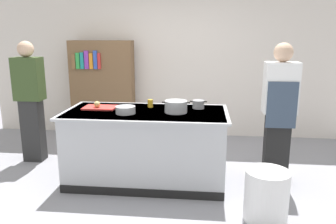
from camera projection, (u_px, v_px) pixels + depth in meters
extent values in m
plane|color=gray|center=(147.00, 180.00, 4.28)|extent=(10.00, 10.00, 0.00)
cube|color=silver|center=(165.00, 52.00, 5.96)|extent=(6.40, 0.12, 3.00)
cube|color=#B7BABF|center=(146.00, 146.00, 4.17)|extent=(1.90, 0.90, 0.90)
cube|color=#B7BABF|center=(146.00, 112.00, 4.07)|extent=(1.98, 0.98, 0.03)
cube|color=black|center=(140.00, 193.00, 3.82)|extent=(1.90, 0.01, 0.10)
cube|color=red|center=(100.00, 107.00, 4.23)|extent=(0.40, 0.28, 0.02)
sphere|color=tan|center=(97.00, 104.00, 4.18)|extent=(0.08, 0.08, 0.08)
cylinder|color=#B7BABF|center=(176.00, 107.00, 3.99)|extent=(0.27, 0.27, 0.14)
cube|color=black|center=(164.00, 102.00, 3.99)|extent=(0.04, 0.02, 0.01)
cube|color=black|center=(188.00, 103.00, 3.96)|extent=(0.04, 0.02, 0.01)
cylinder|color=#99999E|center=(198.00, 104.00, 4.21)|extent=(0.15, 0.15, 0.10)
cube|color=black|center=(191.00, 101.00, 4.21)|extent=(0.04, 0.02, 0.01)
cube|color=black|center=(206.00, 102.00, 4.19)|extent=(0.04, 0.02, 0.01)
cylinder|color=#B7BABF|center=(125.00, 110.00, 3.95)|extent=(0.23, 0.23, 0.09)
cylinder|color=yellow|center=(150.00, 103.00, 4.28)|extent=(0.07, 0.07, 0.10)
cylinder|color=white|center=(266.00, 196.00, 3.32)|extent=(0.43, 0.43, 0.52)
cube|color=black|center=(276.00, 149.00, 4.09)|extent=(0.28, 0.20, 0.90)
cube|color=white|center=(281.00, 88.00, 3.91)|extent=(0.38, 0.24, 0.60)
sphere|color=#D3AA8C|center=(284.00, 52.00, 3.82)|extent=(0.22, 0.22, 0.22)
cube|color=#38475B|center=(282.00, 105.00, 3.83)|extent=(0.34, 0.02, 0.54)
cube|color=#2A2A2A|center=(33.00, 130.00, 4.86)|extent=(0.28, 0.20, 0.90)
cube|color=#374B25|center=(28.00, 79.00, 4.69)|extent=(0.38, 0.24, 0.60)
sphere|color=#D3AA8C|center=(25.00, 49.00, 4.60)|extent=(0.22, 0.22, 0.22)
cube|color=brown|center=(103.00, 90.00, 5.93)|extent=(1.10, 0.28, 1.70)
cube|color=brown|center=(74.00, 62.00, 5.71)|extent=(0.06, 0.03, 0.24)
cube|color=green|center=(78.00, 61.00, 5.70)|extent=(0.07, 0.03, 0.27)
cube|color=teal|center=(82.00, 61.00, 5.69)|extent=(0.06, 0.03, 0.28)
cube|color=purple|center=(86.00, 60.00, 5.68)|extent=(0.07, 0.03, 0.31)
cube|color=orange|center=(91.00, 61.00, 5.67)|extent=(0.06, 0.03, 0.26)
cube|color=#3351B7|center=(95.00, 60.00, 5.66)|extent=(0.06, 0.03, 0.31)
cube|color=red|center=(99.00, 61.00, 5.66)|extent=(0.05, 0.03, 0.27)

